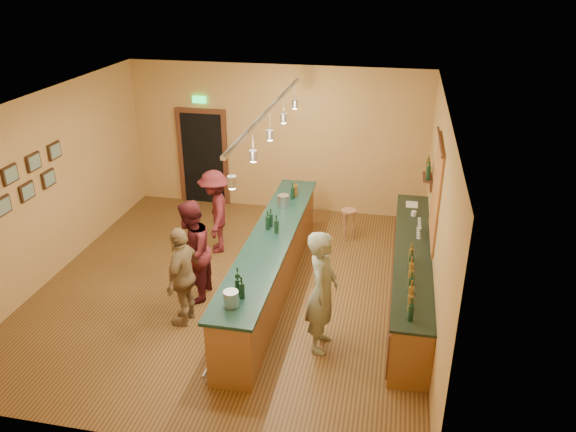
% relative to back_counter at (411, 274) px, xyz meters
% --- Properties ---
extents(floor, '(7.00, 7.00, 0.00)m').
position_rel_back_counter_xyz_m(floor, '(-2.97, -0.18, -0.49)').
color(floor, '#512E17').
rests_on(floor, ground).
extents(ceiling, '(6.50, 7.00, 0.02)m').
position_rel_back_counter_xyz_m(ceiling, '(-2.97, -0.18, 2.71)').
color(ceiling, silver).
rests_on(ceiling, wall_back).
extents(wall_back, '(6.50, 0.02, 3.20)m').
position_rel_back_counter_xyz_m(wall_back, '(-2.97, 3.32, 1.11)').
color(wall_back, '#BC9446').
rests_on(wall_back, floor).
extents(wall_front, '(6.50, 0.02, 3.20)m').
position_rel_back_counter_xyz_m(wall_front, '(-2.97, -3.68, 1.11)').
color(wall_front, '#BC9446').
rests_on(wall_front, floor).
extents(wall_left, '(0.02, 7.00, 3.20)m').
position_rel_back_counter_xyz_m(wall_left, '(-6.22, -0.18, 1.11)').
color(wall_left, '#BC9446').
rests_on(wall_left, floor).
extents(wall_right, '(0.02, 7.00, 3.20)m').
position_rel_back_counter_xyz_m(wall_right, '(0.28, -0.18, 1.11)').
color(wall_right, '#BC9446').
rests_on(wall_right, floor).
extents(doorway, '(1.15, 0.09, 2.48)m').
position_rel_back_counter_xyz_m(doorway, '(-4.67, 3.30, 0.64)').
color(doorway, black).
rests_on(doorway, wall_back).
extents(tapestry, '(0.03, 1.40, 1.60)m').
position_rel_back_counter_xyz_m(tapestry, '(0.26, 0.22, 1.36)').
color(tapestry, '#9B351F').
rests_on(tapestry, wall_right).
extents(bottle_shelf, '(0.17, 0.55, 0.54)m').
position_rel_back_counter_xyz_m(bottle_shelf, '(0.20, 1.72, 1.18)').
color(bottle_shelf, '#472415').
rests_on(bottle_shelf, wall_right).
extents(picture_grid, '(0.06, 2.20, 0.70)m').
position_rel_back_counter_xyz_m(picture_grid, '(-6.18, -0.93, 1.46)').
color(picture_grid, '#382111').
rests_on(picture_grid, wall_left).
extents(back_counter, '(0.60, 4.55, 1.27)m').
position_rel_back_counter_xyz_m(back_counter, '(0.00, 0.00, 0.00)').
color(back_counter, brown).
rests_on(back_counter, floor).
extents(tasting_bar, '(0.73, 5.10, 1.38)m').
position_rel_back_counter_xyz_m(tasting_bar, '(-2.29, -0.18, 0.12)').
color(tasting_bar, brown).
rests_on(tasting_bar, floor).
extents(pendant_track, '(0.11, 4.60, 0.50)m').
position_rel_back_counter_xyz_m(pendant_track, '(-2.29, -0.18, 2.50)').
color(pendant_track, silver).
rests_on(pendant_track, ceiling).
extents(bartender, '(0.45, 0.68, 1.85)m').
position_rel_back_counter_xyz_m(bartender, '(-1.25, -1.51, 0.44)').
color(bartender, gray).
rests_on(bartender, floor).
extents(customer_a, '(0.69, 0.87, 1.74)m').
position_rel_back_counter_xyz_m(customer_a, '(-3.50, -0.67, 0.38)').
color(customer_a, '#59191E').
rests_on(customer_a, floor).
extents(customer_b, '(0.46, 0.97, 1.60)m').
position_rel_back_counter_xyz_m(customer_b, '(-3.41, -1.29, 0.32)').
color(customer_b, '#997A51').
rests_on(customer_b, floor).
extents(customer_c, '(0.90, 1.19, 1.63)m').
position_rel_back_counter_xyz_m(customer_c, '(-3.67, 1.05, 0.33)').
color(customer_c, '#59191E').
rests_on(customer_c, floor).
extents(bar_stool, '(0.31, 0.31, 0.64)m').
position_rel_back_counter_xyz_m(bar_stool, '(-1.23, 2.02, 0.01)').
color(bar_stool, '#8F5F40').
rests_on(bar_stool, floor).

